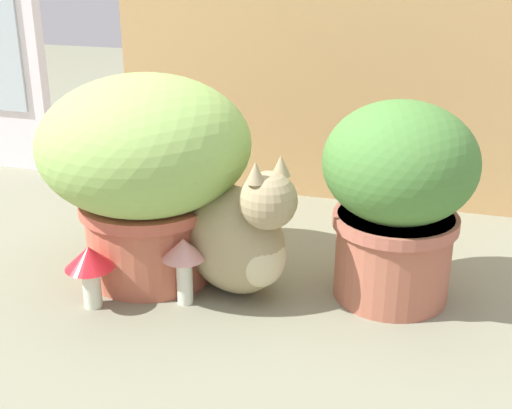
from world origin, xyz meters
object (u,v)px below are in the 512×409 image
Objects in this scene: grass_planter at (147,164)px; mushroom_ornament_pink at (184,256)px; mushroom_ornament_red at (90,264)px; cat at (238,236)px; leafy_planter at (398,194)px.

mushroom_ornament_pink is at bearing -40.52° from grass_planter.
mushroom_ornament_red is at bearing -158.84° from mushroom_ornament_pink.
mushroom_ornament_red is (-0.05, -0.16, -0.16)m from grass_planter.
mushroom_ornament_pink reaches higher than mushroom_ornament_red.
grass_planter is 1.31× the size of cat.
cat is at bearing -167.00° from leafy_planter.
leafy_planter is at bearing 13.00° from cat.
leafy_planter is (0.50, 0.05, -0.03)m from grass_planter.
leafy_planter is 3.11× the size of mushroom_ornament_red.
grass_planter is 0.24m from cat.
cat reaches higher than mushroom_ornament_red.
cat is at bearing 43.11° from mushroom_ornament_pink.
grass_planter is at bearing -174.43° from leafy_planter.
grass_planter is 3.11× the size of mushroom_ornament_pink.
leafy_planter is at bearing 21.09° from mushroom_ornament_red.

